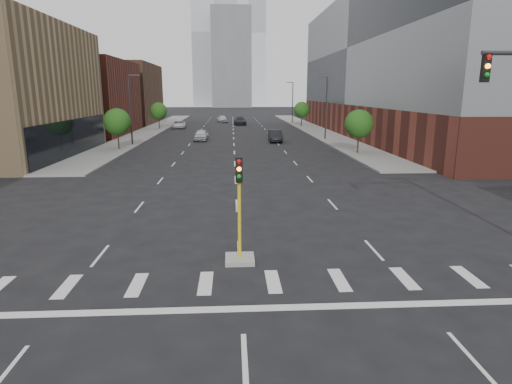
{
  "coord_description": "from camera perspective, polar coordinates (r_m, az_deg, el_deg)",
  "views": [
    {
      "loc": [
        -0.26,
        -7.66,
        6.86
      ],
      "look_at": [
        0.79,
        10.96,
        2.5
      ],
      "focal_mm": 30.0,
      "sensor_mm": 36.0,
      "label": 1
    }
  ],
  "objects": [
    {
      "name": "building_right_main",
      "position": [
        74.03,
        21.3,
        15.51
      ],
      "size": [
        24.0,
        70.0,
        22.0
      ],
      "color": "brown",
      "rests_on": "ground"
    },
    {
      "name": "tower_left",
      "position": [
        229.52,
        -5.47,
        20.15
      ],
      "size": [
        22.0,
        22.0,
        70.0
      ],
      "primitive_type": "cube",
      "color": "#B2B7BC",
      "rests_on": "ground"
    },
    {
      "name": "car_deep_right",
      "position": [
        92.99,
        -2.16,
        9.43
      ],
      "size": [
        2.74,
        5.84,
        1.65
      ],
      "primitive_type": "imported",
      "rotation": [
        0.0,
        0.0,
        0.08
      ],
      "color": "#222228",
      "rests_on": "ground"
    },
    {
      "name": "tree_left_far",
      "position": [
        83.86,
        -12.87,
        10.47
      ],
      "size": [
        3.2,
        3.2,
        4.85
      ],
      "color": "#382619",
      "rests_on": "ground"
    },
    {
      "name": "building_left_far_b",
      "position": [
        103.31,
        -18.96,
        12.27
      ],
      "size": [
        20.0,
        24.0,
        13.0
      ],
      "primitive_type": "cube",
      "color": "brown",
      "rests_on": "ground"
    },
    {
      "name": "tree_right_near",
      "position": [
        49.86,
        13.57,
        8.82
      ],
      "size": [
        3.2,
        3.2,
        4.85
      ],
      "color": "#382619",
      "rests_on": "ground"
    },
    {
      "name": "tower_mid",
      "position": [
        208.21,
        -3.29,
        17.32
      ],
      "size": [
        18.0,
        18.0,
        44.0
      ],
      "primitive_type": "cube",
      "color": "slate",
      "rests_on": "ground"
    },
    {
      "name": "streetlight_right_b",
      "position": [
        98.63,
        4.85,
        12.05
      ],
      "size": [
        1.6,
        0.22,
        9.07
      ],
      "color": "#2D2D30",
      "rests_on": "ground"
    },
    {
      "name": "tower_right",
      "position": [
        269.89,
        -1.09,
        20.22
      ],
      "size": [
        20.0,
        20.0,
        80.0
      ],
      "primitive_type": "cube",
      "color": "#B2B7BC",
      "rests_on": "ground"
    },
    {
      "name": "car_distant",
      "position": [
        101.14,
        -4.51,
        9.71
      ],
      "size": [
        2.69,
        5.1,
        1.65
      ],
      "primitive_type": "imported",
      "rotation": [
        0.0,
        0.0,
        0.16
      ],
      "color": "silver",
      "rests_on": "ground"
    },
    {
      "name": "car_near_left",
      "position": [
        63.02,
        -7.31,
        7.54
      ],
      "size": [
        2.08,
        4.77,
        1.6
      ],
      "primitive_type": "imported",
      "rotation": [
        0.0,
        0.0,
        -0.04
      ],
      "color": "silver",
      "rests_on": "ground"
    },
    {
      "name": "streetlight_right_a",
      "position": [
        64.16,
        9.26,
        11.35
      ],
      "size": [
        1.6,
        0.22,
        9.07
      ],
      "color": "#2D2D30",
      "rests_on": "ground"
    },
    {
      "name": "car_far_left",
      "position": [
        85.49,
        -10.22,
        8.86
      ],
      "size": [
        2.77,
        5.48,
        1.49
      ],
      "primitive_type": "imported",
      "rotation": [
        0.0,
        0.0,
        0.06
      ],
      "color": "silver",
      "rests_on": "ground"
    },
    {
      "name": "streetlight_left",
      "position": [
        59.16,
        -16.36,
        10.85
      ],
      "size": [
        1.6,
        0.22,
        9.07
      ],
      "color": "#2D2D30",
      "rests_on": "ground"
    },
    {
      "name": "median_traffic_signal",
      "position": [
        17.64,
        -2.2,
        -6.35
      ],
      "size": [
        1.2,
        1.2,
        4.4
      ],
      "color": "#999993",
      "rests_on": "ground"
    },
    {
      "name": "sidewalk_left_far",
      "position": [
        83.25,
        -13.55,
        8.13
      ],
      "size": [
        5.0,
        92.0,
        0.15
      ],
      "primitive_type": "cube",
      "color": "gray",
      "rests_on": "ground"
    },
    {
      "name": "tree_right_far",
      "position": [
        88.88,
        6.12,
        10.86
      ],
      "size": [
        3.2,
        3.2,
        4.85
      ],
      "color": "#382619",
      "rests_on": "ground"
    },
    {
      "name": "sidewalk_right_far",
      "position": [
        83.35,
        7.42,
        8.39
      ],
      "size": [
        5.0,
        92.0,
        0.15
      ],
      "primitive_type": "cube",
      "color": "gray",
      "rests_on": "ground"
    },
    {
      "name": "tree_left_near",
      "position": [
        54.53,
        -18.03,
        8.89
      ],
      "size": [
        3.2,
        3.2,
        4.85
      ],
      "color": "#382619",
      "rests_on": "ground"
    },
    {
      "name": "building_left_far_a",
      "position": [
        78.54,
        -24.02,
        11.43
      ],
      "size": [
        20.0,
        22.0,
        12.0
      ],
      "primitive_type": "cube",
      "color": "brown",
      "rests_on": "ground"
    },
    {
      "name": "car_mid_right",
      "position": [
        60.98,
        2.58,
        7.48
      ],
      "size": [
        1.86,
        5.11,
        1.67
      ],
      "primitive_type": "imported",
      "rotation": [
        0.0,
        0.0,
        -0.02
      ],
      "color": "black",
      "rests_on": "ground"
    }
  ]
}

